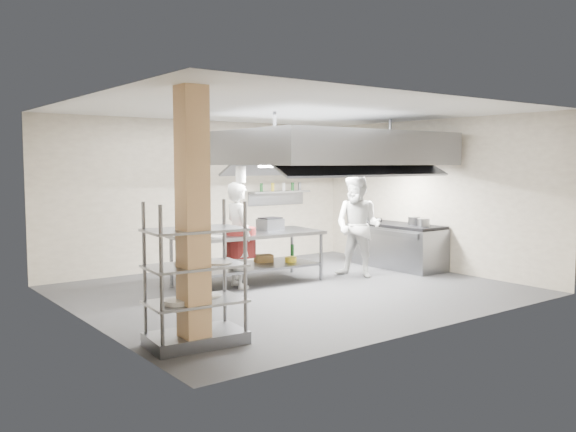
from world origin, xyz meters
TOP-DOWN VIEW (x-y plane):
  - floor at (0.00, 0.00)m, footprint 7.00×7.00m
  - ceiling at (0.00, 0.00)m, footprint 7.00×7.00m
  - wall_back at (0.00, 3.00)m, footprint 7.00×0.00m
  - wall_left at (-3.50, 0.00)m, footprint 0.00×6.00m
  - wall_right at (3.50, 0.00)m, footprint 0.00×6.00m
  - column at (-2.90, -1.90)m, footprint 0.30×0.30m
  - exhaust_hood at (1.30, 0.40)m, footprint 4.00×2.50m
  - hood_strip_a at (0.40, 0.40)m, footprint 1.60×0.12m
  - hood_strip_b at (2.20, 0.40)m, footprint 1.60×0.12m
  - wall_shelf at (1.80, 2.84)m, footprint 1.50×0.28m
  - island at (-0.29, 0.95)m, footprint 2.73×1.27m
  - island_worktop at (-0.29, 0.95)m, footprint 2.73×1.27m
  - island_undershelf at (-0.29, 0.95)m, footprint 2.51×1.14m
  - pass_rack at (-2.80, -1.75)m, footprint 1.18×0.76m
  - cooking_range at (3.08, 0.50)m, footprint 0.80×2.00m
  - range_top at (3.08, 0.50)m, footprint 0.78×1.96m
  - chef_head at (-0.60, 0.77)m, footprint 0.51×0.71m
  - chef_line at (1.69, 0.23)m, footprint 1.03×1.14m
  - chef_plating at (-2.60, -1.38)m, footprint 0.82×1.21m
  - griddle at (0.26, 1.05)m, footprint 0.46×0.37m
  - wicker_basket at (0.14, 1.09)m, footprint 0.36×0.29m
  - stockpot at (3.13, 0.12)m, footprint 0.24×0.24m
  - plate_stack at (-2.80, -1.75)m, footprint 0.28×0.28m

SIDE VIEW (x-z plane):
  - floor at x=0.00m, z-range 0.00..0.00m
  - island_undershelf at x=-0.29m, z-range 0.28..0.32m
  - wicker_basket at x=0.14m, z-range 0.32..0.46m
  - cooking_range at x=3.08m, z-range 0.00..0.84m
  - island at x=-0.29m, z-range 0.00..0.91m
  - plate_stack at x=-2.80m, z-range 0.52..0.57m
  - pass_rack at x=-2.80m, z-range 0.00..1.69m
  - range_top at x=3.08m, z-range 0.84..0.90m
  - island_worktop at x=-0.29m, z-range 0.85..0.91m
  - chef_head at x=-0.60m, z-range 0.00..1.81m
  - chef_plating at x=-2.60m, z-range 0.00..1.91m
  - chef_line at x=1.69m, z-range 0.00..1.91m
  - stockpot at x=3.13m, z-range 0.90..1.06m
  - griddle at x=0.26m, z-range 0.91..1.12m
  - wall_back at x=0.00m, z-range -2.00..5.00m
  - wall_left at x=-3.50m, z-range -1.50..4.50m
  - wall_right at x=3.50m, z-range -1.50..4.50m
  - column at x=-2.90m, z-range 0.00..3.00m
  - wall_shelf at x=1.80m, z-range 1.48..1.52m
  - hood_strip_a at x=0.40m, z-range 2.06..2.10m
  - hood_strip_b at x=2.20m, z-range 2.06..2.10m
  - exhaust_hood at x=1.30m, z-range 2.10..2.70m
  - ceiling at x=0.00m, z-range 3.00..3.00m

